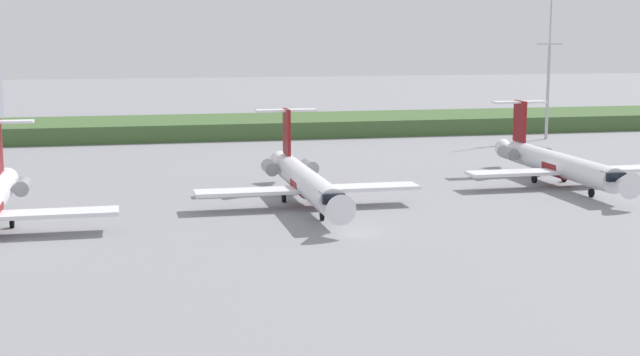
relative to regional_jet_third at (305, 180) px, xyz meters
The scene contains 5 objects.
ground_plane 16.04m from the regional_jet_third, 85.73° to the left, with size 500.00×500.00×0.00m, color gray.
grass_berm 65.72m from the regional_jet_third, 88.97° to the left, with size 320.00×20.00×2.79m, color #426033.
regional_jet_third is the anchor object (origin of this frame).
regional_jet_fourth 31.44m from the regional_jet_third, 10.40° to the left, with size 22.81×31.00×9.00m.
antenna_mast 69.89m from the regional_jet_third, 43.46° to the left, with size 4.40×0.50×23.92m.
Camera 1 is at (-19.11, -74.79, 17.48)m, focal length 50.51 mm.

